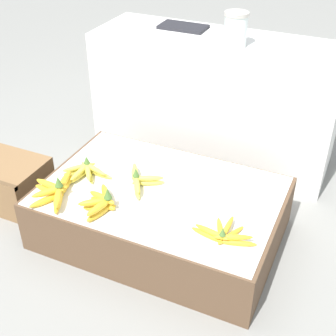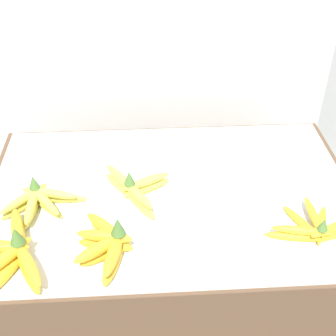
{
  "view_description": "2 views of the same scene",
  "coord_description": "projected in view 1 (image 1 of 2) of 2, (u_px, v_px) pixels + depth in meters",
  "views": [
    {
      "loc": [
        0.76,
        -1.57,
        1.57
      ],
      "look_at": [
        0.04,
        -0.01,
        0.41
      ],
      "focal_mm": 50.0,
      "sensor_mm": 36.0,
      "label": 1
    },
    {
      "loc": [
        -0.08,
        -1.06,
        1.17
      ],
      "look_at": [
        -0.0,
        0.11,
        0.28
      ],
      "focal_mm": 50.0,
      "sensor_mm": 36.0,
      "label": 2
    }
  ],
  "objects": [
    {
      "name": "banana_bunch_front_left",
      "position": [
        55.0,
        191.0,
        2.11
      ],
      "size": [
        0.23,
        0.29,
        0.11
      ],
      "color": "gold",
      "rests_on": "display_platform"
    },
    {
      "name": "banana_bunch_middle_left",
      "position": [
        86.0,
        171.0,
        2.26
      ],
      "size": [
        0.24,
        0.18,
        0.09
      ],
      "color": "#DBCC4C",
      "rests_on": "display_platform"
    },
    {
      "name": "display_platform",
      "position": [
        161.0,
        213.0,
        2.25
      ],
      "size": [
        1.11,
        0.74,
        0.27
      ],
      "color": "brown",
      "rests_on": "ground_plane"
    },
    {
      "name": "ground_plane",
      "position": [
        161.0,
        234.0,
        2.32
      ],
      "size": [
        10.0,
        10.0,
        0.0
      ],
      "primitive_type": "plane",
      "color": "gray"
    },
    {
      "name": "banana_bunch_front_midleft",
      "position": [
        102.0,
        202.0,
        2.04
      ],
      "size": [
        0.15,
        0.24,
        0.11
      ],
      "color": "gold",
      "rests_on": "display_platform"
    },
    {
      "name": "back_vendor_table",
      "position": [
        214.0,
        100.0,
        2.75
      ],
      "size": [
        1.4,
        0.48,
        0.73
      ],
      "color": "white",
      "rests_on": "ground_plane"
    },
    {
      "name": "banana_bunch_middle_midleft",
      "position": [
        140.0,
        180.0,
        2.19
      ],
      "size": [
        0.21,
        0.23,
        0.1
      ],
      "color": "#DBCC4C",
      "rests_on": "display_platform"
    },
    {
      "name": "foam_tray_white",
      "position": [
        308.0,
        50.0,
        2.37
      ],
      "size": [
        0.3,
        0.19,
        0.02
      ],
      "color": "white",
      "rests_on": "back_vendor_table"
    },
    {
      "name": "wooden_crate",
      "position": [
        10.0,
        182.0,
        2.48
      ],
      "size": [
        0.36,
        0.31,
        0.23
      ],
      "color": "olive",
      "rests_on": "ground_plane"
    },
    {
      "name": "foam_tray_dark",
      "position": [
        183.0,
        27.0,
        2.68
      ],
      "size": [
        0.27,
        0.15,
        0.02
      ],
      "color": "#232328",
      "rests_on": "back_vendor_table"
    },
    {
      "name": "glass_jar",
      "position": [
        236.0,
        29.0,
        2.39
      ],
      "size": [
        0.13,
        0.13,
        0.18
      ],
      "color": "silver",
      "rests_on": "back_vendor_table"
    },
    {
      "name": "banana_bunch_front_right",
      "position": [
        224.0,
        234.0,
        1.89
      ],
      "size": [
        0.28,
        0.17,
        0.08
      ],
      "color": "gold",
      "rests_on": "display_platform"
    }
  ]
}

